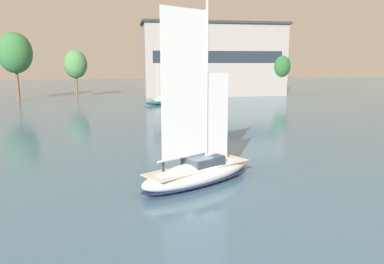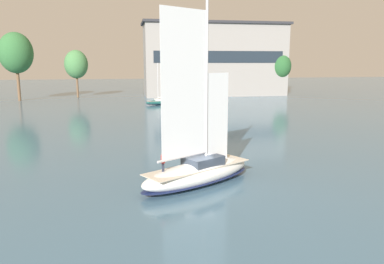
% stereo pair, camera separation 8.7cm
% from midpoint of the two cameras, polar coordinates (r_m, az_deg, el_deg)
% --- Properties ---
extents(ground_plane, '(400.00, 400.00, 0.00)m').
position_cam_midpoint_polar(ground_plane, '(32.38, 1.01, -7.93)').
color(ground_plane, '#42667F').
extents(waterfront_building, '(43.96, 14.72, 21.86)m').
position_cam_midpoint_polar(waterfront_building, '(117.37, 3.47, 11.00)').
color(waterfront_building, gray).
rests_on(waterfront_building, ground).
extents(tree_shore_left, '(6.60, 6.60, 13.58)m').
position_cam_midpoint_polar(tree_shore_left, '(113.90, -17.22, 9.82)').
color(tree_shore_left, brown).
rests_on(tree_shore_left, ground).
extents(tree_shore_center, '(6.14, 6.14, 12.65)m').
position_cam_midpoint_polar(tree_shore_center, '(118.61, 13.41, 9.70)').
color(tree_shore_center, brown).
rests_on(tree_shore_center, ground).
extents(tree_shore_right, '(8.67, 8.67, 17.84)m').
position_cam_midpoint_polar(tree_shore_right, '(109.56, -25.25, 10.83)').
color(tree_shore_right, brown).
rests_on(tree_shore_right, ground).
extents(sailboat_main, '(11.53, 8.68, 15.81)m').
position_cam_midpoint_polar(sailboat_main, '(32.03, 1.05, -5.85)').
color(sailboat_main, white).
rests_on(sailboat_main, ground).
extents(sailboat_moored_mid_channel, '(7.54, 3.63, 10.01)m').
position_cam_midpoint_polar(sailboat_moored_mid_channel, '(91.03, -4.83, 4.58)').
color(sailboat_moored_mid_channel, '#194C47').
rests_on(sailboat_moored_mid_channel, ground).
extents(channel_buoy, '(0.89, 0.89, 1.64)m').
position_cam_midpoint_polar(channel_buoy, '(43.27, 0.80, -2.26)').
color(channel_buoy, yellow).
rests_on(channel_buoy, ground).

